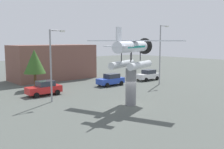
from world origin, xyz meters
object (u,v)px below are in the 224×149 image
(floatplane_monument, at_px, (132,52))
(tree_east, at_px, (35,62))
(streetlight_secondary, at_px, (161,51))
(car_far_blue, at_px, (111,80))
(streetlight_primary, at_px, (52,60))
(storefront_building, at_px, (53,62))
(car_distant_white, at_px, (148,75))
(display_pedestal, at_px, (131,87))
(car_mid_red, at_px, (44,88))

(floatplane_monument, xyz_separation_m, tree_east, (-4.01, 14.43, -1.70))
(streetlight_secondary, bearing_deg, floatplane_monument, -152.56)
(car_far_blue, distance_m, streetlight_primary, 12.57)
(storefront_building, bearing_deg, floatplane_monument, -96.81)
(floatplane_monument, xyz_separation_m, storefront_building, (2.62, 21.95, -2.58))
(car_distant_white, height_order, tree_east, tree_east)
(streetlight_secondary, bearing_deg, display_pedestal, -152.61)
(streetlight_primary, distance_m, storefront_building, 17.56)
(streetlight_primary, relative_size, tree_east, 1.43)
(car_mid_red, xyz_separation_m, storefront_building, (7.39, 11.75, 2.05))
(storefront_building, bearing_deg, streetlight_secondary, -57.58)
(display_pedestal, distance_m, tree_east, 15.11)
(streetlight_secondary, distance_m, storefront_building, 18.47)
(tree_east, bearing_deg, car_mid_red, -100.12)
(floatplane_monument, distance_m, car_mid_red, 12.17)
(display_pedestal, height_order, streetlight_secondary, streetlight_secondary)
(floatplane_monument, distance_m, car_distant_white, 18.06)
(storefront_building, height_order, tree_east, storefront_building)
(display_pedestal, bearing_deg, car_mid_red, 114.38)
(storefront_building, bearing_deg, tree_east, -131.41)
(streetlight_primary, relative_size, storefront_building, 0.56)
(streetlight_primary, bearing_deg, display_pedestal, -50.43)
(display_pedestal, height_order, car_mid_red, display_pedestal)
(floatplane_monument, height_order, car_distant_white, floatplane_monument)
(streetlight_primary, distance_m, tree_east, 8.13)
(car_far_blue, relative_size, tree_east, 0.77)
(car_distant_white, distance_m, tree_east, 18.73)
(car_distant_white, bearing_deg, tree_east, -12.67)
(tree_east, bearing_deg, storefront_building, 48.59)
(display_pedestal, relative_size, streetlight_primary, 0.49)
(streetlight_secondary, distance_m, tree_east, 18.34)
(car_mid_red, height_order, car_distant_white, same)
(floatplane_monument, height_order, car_far_blue, floatplane_monument)
(display_pedestal, height_order, floatplane_monument, floatplane_monument)
(car_distant_white, bearing_deg, floatplane_monument, 36.45)
(streetlight_primary, xyz_separation_m, tree_east, (1.50, 7.96, -0.72))
(streetlight_secondary, bearing_deg, storefront_building, 122.42)
(display_pedestal, xyz_separation_m, car_far_blue, (6.01, 10.38, -1.03))
(streetlight_primary, bearing_deg, car_far_blue, 18.70)
(car_far_blue, height_order, car_distant_white, same)
(car_far_blue, distance_m, car_distant_white, 8.16)
(car_far_blue, relative_size, streetlight_primary, 0.54)
(car_mid_red, distance_m, storefront_building, 14.03)
(floatplane_monument, height_order, streetlight_secondary, streetlight_secondary)
(car_distant_white, xyz_separation_m, storefront_building, (-11.42, 11.58, 2.05))
(display_pedestal, height_order, car_far_blue, display_pedestal)
(display_pedestal, bearing_deg, floatplane_monument, 21.36)
(display_pedestal, bearing_deg, streetlight_primary, 129.57)
(storefront_building, bearing_deg, car_far_blue, -74.31)
(display_pedestal, height_order, tree_east, tree_east)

